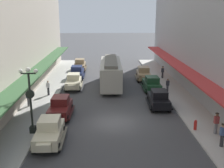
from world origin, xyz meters
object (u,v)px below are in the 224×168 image
object	(u,v)px
pedestrian_0	(48,88)
pedestrian_5	(28,98)
parked_car_2	(80,65)
pedestrian_1	(168,86)
parked_car_1	(152,83)
parked_car_5	(49,131)
fire_hydrant	(195,125)
pedestrian_4	(163,72)
parked_car_7	(159,98)
parked_car_3	(77,72)
parked_car_4	(60,107)
streetcar	(111,72)
parked_car_0	(144,73)
pedestrian_3	(216,123)
parked_car_6	(74,81)
pedestrian_2	(222,135)
lamp_post_with_clock	(30,98)

from	to	relation	value
pedestrian_0	pedestrian_5	distance (m)	3.86
parked_car_2	pedestrian_1	bearing A→B (deg)	-49.64
parked_car_1	parked_car_5	distance (m)	16.08
fire_hydrant	pedestrian_4	world-z (taller)	pedestrian_4
parked_car_5	parked_car_7	world-z (taller)	same
parked_car_3	parked_car_4	bearing A→B (deg)	-90.66
parked_car_5	streetcar	bearing A→B (deg)	72.33
fire_hydrant	pedestrian_0	size ratio (longest dim) A/B	0.50
parked_car_0	parked_car_3	distance (m)	9.40
pedestrian_1	pedestrian_5	bearing A→B (deg)	-164.29
pedestrian_3	parked_car_1	bearing A→B (deg)	103.20
parked_car_5	pedestrian_1	xyz separation A→B (m)	(11.29, 11.73, 0.05)
streetcar	pedestrian_0	world-z (taller)	streetcar
parked_car_0	parked_car_6	distance (m)	10.05
parked_car_0	parked_car_1	world-z (taller)	same
pedestrian_5	parked_car_5	bearing A→B (deg)	-65.09
parked_car_1	pedestrian_2	size ratio (longest dim) A/B	2.56
parked_car_0	parked_car_5	xyz separation A→B (m)	(-9.48, -18.21, 0.00)
pedestrian_2	parked_car_5	bearing A→B (deg)	174.44
parked_car_4	fire_hydrant	distance (m)	11.69
parked_car_2	parked_car_5	size ratio (longest dim) A/B	1.00
parked_car_2	pedestrian_3	size ratio (longest dim) A/B	2.55
parked_car_5	parked_car_6	size ratio (longest dim) A/B	1.00
pedestrian_0	pedestrian_2	world-z (taller)	pedestrian_2
parked_car_0	fire_hydrant	distance (m)	16.69
pedestrian_4	parked_car_3	bearing A→B (deg)	176.22
parked_car_4	pedestrian_0	size ratio (longest dim) A/B	2.62
fire_hydrant	pedestrian_5	world-z (taller)	pedestrian_5
parked_car_6	streetcar	distance (m)	4.80
parked_car_0	streetcar	world-z (taller)	streetcar
pedestrian_1	pedestrian_3	xyz separation A→B (m)	(1.18, -10.89, 0.02)
streetcar	fire_hydrant	world-z (taller)	streetcar
pedestrian_4	streetcar	bearing A→B (deg)	-154.53
parked_car_2	lamp_post_with_clock	world-z (taller)	lamp_post_with_clock
lamp_post_with_clock	pedestrian_0	distance (m)	9.94
parked_car_1	parked_car_3	world-z (taller)	same
parked_car_1	pedestrian_1	bearing A→B (deg)	-34.37
parked_car_1	parked_car_5	xyz separation A→B (m)	(-9.66, -12.85, 0.00)
pedestrian_4	parked_car_2	bearing A→B (deg)	152.97
parked_car_5	parked_car_7	size ratio (longest dim) A/B	1.00
parked_car_7	fire_hydrant	xyz separation A→B (m)	(1.83, -5.55, -0.38)
pedestrian_2	fire_hydrant	bearing A→B (deg)	107.96
pedestrian_3	parked_car_0	bearing A→B (deg)	99.77
parked_car_6	pedestrian_0	distance (m)	3.97
pedestrian_2	pedestrian_4	xyz separation A→B (m)	(0.16, 19.89, 0.00)
parked_car_1	parked_car_6	world-z (taller)	same
pedestrian_0	pedestrian_5	xyz separation A→B (m)	(-1.24, -3.66, 0.02)
parked_car_0	lamp_post_with_clock	distance (m)	20.14
parked_car_3	streetcar	distance (m)	6.43
streetcar	pedestrian_4	xyz separation A→B (m)	(7.39, 3.52, -0.89)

